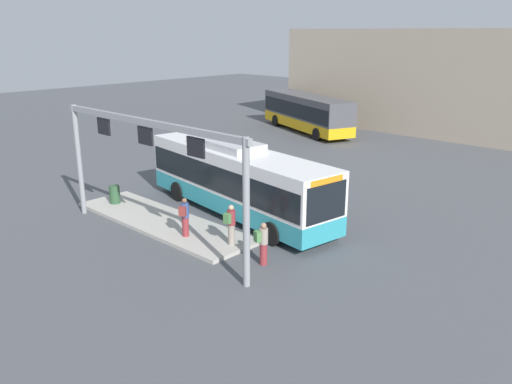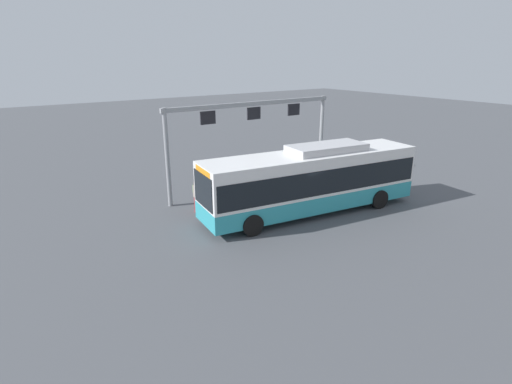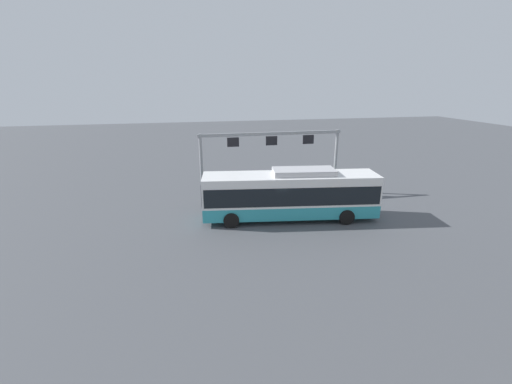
# 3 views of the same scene
# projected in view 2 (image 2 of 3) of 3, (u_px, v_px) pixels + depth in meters

# --- Properties ---
(ground_plane) EXTENTS (120.00, 120.00, 0.00)m
(ground_plane) POSITION_uv_depth(u_px,v_px,m) (310.00, 212.00, 20.94)
(ground_plane) COLOR #4C4F54
(platform_curb) EXTENTS (10.00, 2.80, 0.16)m
(platform_curb) POSITION_uv_depth(u_px,v_px,m) (292.00, 189.00, 24.34)
(platform_curb) COLOR #B2ADA3
(platform_curb) RESTS_ON ground
(bus_main) EXTENTS (11.72, 4.08, 3.46)m
(bus_main) POSITION_uv_depth(u_px,v_px,m) (312.00, 178.00, 20.37)
(bus_main) COLOR teal
(bus_main) RESTS_ON ground
(person_boarding) EXTENTS (0.38, 0.56, 1.67)m
(person_boarding) POSITION_uv_depth(u_px,v_px,m) (232.00, 187.00, 21.51)
(person_boarding) COLOR gray
(person_boarding) RESTS_ON platform_curb
(person_waiting_near) EXTENTS (0.46, 0.59, 1.67)m
(person_waiting_near) POSITION_uv_depth(u_px,v_px,m) (196.00, 195.00, 20.68)
(person_waiting_near) COLOR maroon
(person_waiting_near) RESTS_ON ground
(person_waiting_mid) EXTENTS (0.53, 0.61, 1.67)m
(person_waiting_mid) POSITION_uv_depth(u_px,v_px,m) (256.00, 178.00, 23.16)
(person_waiting_mid) COLOR maroon
(person_waiting_mid) RESTS_ON platform_curb
(platform_sign_gantry) EXTENTS (11.35, 0.24, 5.20)m
(platform_sign_gantry) POSITION_uv_depth(u_px,v_px,m) (254.00, 125.00, 23.58)
(platform_sign_gantry) COLOR gray
(platform_sign_gantry) RESTS_ON ground
(trash_bin) EXTENTS (0.52, 0.52, 0.90)m
(trash_bin) POSITION_uv_depth(u_px,v_px,m) (335.00, 170.00, 26.28)
(trash_bin) COLOR #2D5133
(trash_bin) RESTS_ON platform_curb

